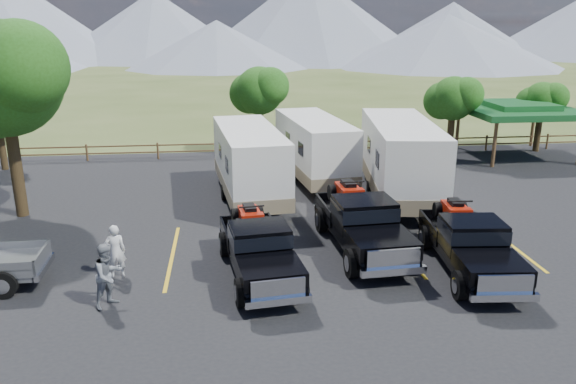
{
  "coord_description": "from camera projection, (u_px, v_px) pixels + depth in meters",
  "views": [
    {
      "loc": [
        -4.05,
        -14.02,
        7.7
      ],
      "look_at": [
        -1.8,
        5.93,
        1.6
      ],
      "focal_mm": 35.0,
      "sensor_mm": 36.0,
      "label": 1
    }
  ],
  "objects": [
    {
      "name": "ground",
      "position": [
        374.0,
        303.0,
        16.0
      ],
      "size": [
        320.0,
        320.0,
        0.0
      ],
      "primitive_type": "plane",
      "color": "#3C4C20",
      "rests_on": "ground"
    },
    {
      "name": "asphalt_lot",
      "position": [
        351.0,
        260.0,
        18.85
      ],
      "size": [
        44.0,
        34.0,
        0.04
      ],
      "primitive_type": "cube",
      "color": "black",
      "rests_on": "ground"
    },
    {
      "name": "stall_lines",
      "position": [
        345.0,
        248.0,
        19.79
      ],
      "size": [
        12.12,
        5.5,
        0.01
      ],
      "color": "gold",
      "rests_on": "asphalt_lot"
    },
    {
      "name": "tree_big_nw",
      "position": [
        2.0,
        79.0,
        21.61
      ],
      "size": [
        5.54,
        5.18,
        7.84
      ],
      "color": "black",
      "rests_on": "ground"
    },
    {
      "name": "tree_ne_a",
      "position": [
        453.0,
        99.0,
        32.13
      ],
      "size": [
        3.11,
        2.92,
        4.76
      ],
      "color": "black",
      "rests_on": "ground"
    },
    {
      "name": "tree_ne_b",
      "position": [
        541.0,
        101.0,
        33.83
      ],
      "size": [
        2.77,
        2.59,
        4.27
      ],
      "color": "black",
      "rests_on": "ground"
    },
    {
      "name": "tree_north",
      "position": [
        259.0,
        91.0,
        32.75
      ],
      "size": [
        3.46,
        3.24,
        5.25
      ],
      "color": "black",
      "rests_on": "ground"
    },
    {
      "name": "rail_fence",
      "position": [
        327.0,
        145.0,
        33.63
      ],
      "size": [
        36.12,
        0.12,
        1.0
      ],
      "color": "brown",
      "rests_on": "ground"
    },
    {
      "name": "pavilion",
      "position": [
        518.0,
        110.0,
        32.75
      ],
      "size": [
        6.2,
        6.2,
        3.22
      ],
      "color": "brown",
      "rests_on": "ground"
    },
    {
      "name": "mountain_range",
      "position": [
        204.0,
        21.0,
        113.65
      ],
      "size": [
        209.0,
        71.0,
        20.0
      ],
      "color": "gray",
      "rests_on": "ground"
    },
    {
      "name": "rig_left",
      "position": [
        258.0,
        247.0,
        17.52
      ],
      "size": [
        2.56,
        5.91,
        1.91
      ],
      "rotation": [
        0.0,
        0.0,
        0.12
      ],
      "color": "black",
      "rests_on": "asphalt_lot"
    },
    {
      "name": "rig_center",
      "position": [
        361.0,
        221.0,
        19.5
      ],
      "size": [
        2.57,
        6.47,
        2.12
      ],
      "rotation": [
        0.0,
        0.0,
        0.07
      ],
      "color": "black",
      "rests_on": "asphalt_lot"
    },
    {
      "name": "rig_right",
      "position": [
        469.0,
        242.0,
        17.86
      ],
      "size": [
        2.47,
        6.01,
        1.96
      ],
      "rotation": [
        0.0,
        0.0,
        -0.09
      ],
      "color": "black",
      "rests_on": "asphalt_lot"
    },
    {
      "name": "trailer_left",
      "position": [
        249.0,
        163.0,
        24.68
      ],
      "size": [
        3.19,
        9.34,
        3.23
      ],
      "rotation": [
        0.0,
        0.0,
        0.11
      ],
      "color": "white",
      "rests_on": "asphalt_lot"
    },
    {
      "name": "trailer_center",
      "position": [
        314.0,
        149.0,
        27.71
      ],
      "size": [
        3.23,
        9.12,
        3.15
      ],
      "rotation": [
        0.0,
        0.0,
        0.12
      ],
      "color": "white",
      "rests_on": "asphalt_lot"
    },
    {
      "name": "trailer_right",
      "position": [
        400.0,
        160.0,
        24.72
      ],
      "size": [
        3.66,
        10.15,
        3.51
      ],
      "rotation": [
        0.0,
        0.0,
        -0.13
      ],
      "color": "white",
      "rests_on": "asphalt_lot"
    },
    {
      "name": "person_a",
      "position": [
        115.0,
        251.0,
        17.38
      ],
      "size": [
        0.69,
        0.53,
        1.71
      ],
      "primitive_type": "imported",
      "rotation": [
        0.0,
        0.0,
        3.35
      ],
      "color": "silver",
      "rests_on": "asphalt_lot"
    },
    {
      "name": "person_b",
      "position": [
        108.0,
        275.0,
        15.56
      ],
      "size": [
        1.12,
        1.14,
        1.85
      ],
      "primitive_type": "imported",
      "rotation": [
        0.0,
        0.0,
        0.84
      ],
      "color": "slate",
      "rests_on": "asphalt_lot"
    }
  ]
}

